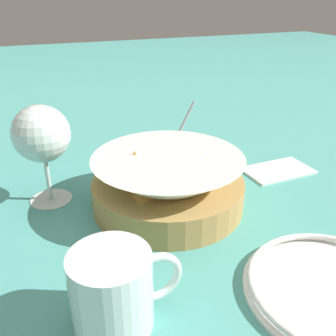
{
  "coord_description": "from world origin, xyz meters",
  "views": [
    {
      "loc": [
        -0.21,
        -0.51,
        0.31
      ],
      "look_at": [
        -0.01,
        -0.03,
        0.07
      ],
      "focal_mm": 40.0,
      "sensor_mm": 36.0,
      "label": 1
    }
  ],
  "objects_px": {
    "wine_glass": "(42,137)",
    "side_plate": "(335,289)",
    "food_basket": "(168,184)",
    "sauce_cup": "(177,144)",
    "beer_mug": "(114,293)"
  },
  "relations": [
    {
      "from": "food_basket",
      "to": "sauce_cup",
      "type": "distance_m",
      "value": 0.22
    },
    {
      "from": "side_plate",
      "to": "wine_glass",
      "type": "bearing_deg",
      "value": 128.87
    },
    {
      "from": "food_basket",
      "to": "wine_glass",
      "type": "bearing_deg",
      "value": 152.38
    },
    {
      "from": "food_basket",
      "to": "side_plate",
      "type": "bearing_deg",
      "value": -67.65
    },
    {
      "from": "wine_glass",
      "to": "side_plate",
      "type": "xyz_separation_m",
      "value": [
        0.27,
        -0.34,
        -0.1
      ]
    },
    {
      "from": "sauce_cup",
      "to": "beer_mug",
      "type": "bearing_deg",
      "value": -121.59
    },
    {
      "from": "sauce_cup",
      "to": "side_plate",
      "type": "height_order",
      "value": "sauce_cup"
    },
    {
      "from": "sauce_cup",
      "to": "side_plate",
      "type": "distance_m",
      "value": 0.44
    },
    {
      "from": "side_plate",
      "to": "food_basket",
      "type": "bearing_deg",
      "value": 112.35
    },
    {
      "from": "wine_glass",
      "to": "beer_mug",
      "type": "relative_size",
      "value": 1.35
    },
    {
      "from": "wine_glass",
      "to": "beer_mug",
      "type": "xyz_separation_m",
      "value": [
        0.03,
        -0.28,
        -0.07
      ]
    },
    {
      "from": "sauce_cup",
      "to": "wine_glass",
      "type": "height_order",
      "value": "wine_glass"
    },
    {
      "from": "food_basket",
      "to": "sauce_cup",
      "type": "bearing_deg",
      "value": 62.56
    },
    {
      "from": "beer_mug",
      "to": "sauce_cup",
      "type": "bearing_deg",
      "value": 58.41
    },
    {
      "from": "food_basket",
      "to": "sauce_cup",
      "type": "height_order",
      "value": "sauce_cup"
    }
  ]
}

